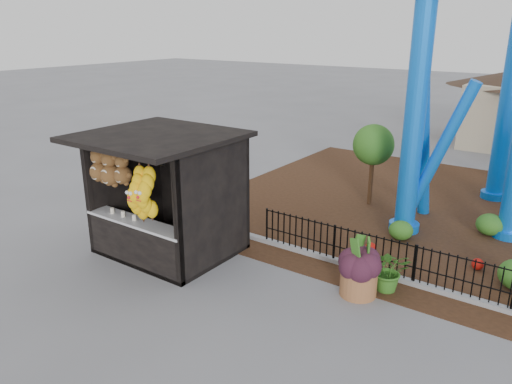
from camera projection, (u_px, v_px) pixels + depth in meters
The scene contains 7 objects.
ground at pixel (233, 305), 10.48m from camera, with size 120.00×120.00×0.00m, color slate.
mulch_bed at pixel (512, 228), 14.45m from camera, with size 18.00×12.00×0.02m, color #331E11.
curb at pixel (469, 299), 10.57m from camera, with size 18.00×0.18×0.12m, color gray.
prize_booth at pixel (159, 197), 12.33m from camera, with size 3.50×3.40×3.12m.
terracotta_planter at pixel (358, 282), 10.78m from camera, with size 0.80×0.80×0.63m, color #965D36.
planter_foliage at pixel (360, 255), 10.58m from camera, with size 0.70×0.70×0.64m, color #331422.
potted_plant at pixel (389, 270), 10.91m from camera, with size 0.88×0.76×0.98m, color #195619.
Camera 1 is at (5.72, -7.20, 5.57)m, focal length 35.00 mm.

